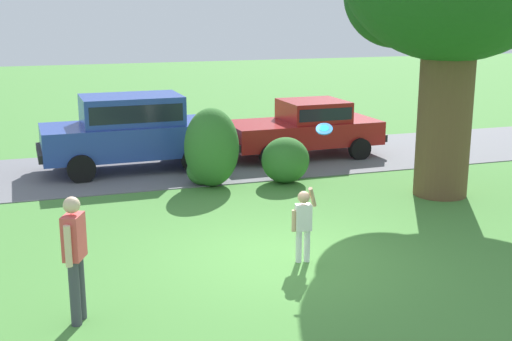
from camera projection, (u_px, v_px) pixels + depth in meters
name	position (u px, v px, depth m)	size (l,w,h in m)	color
ground_plane	(278.00, 257.00, 11.39)	(80.00, 80.00, 0.00)	#478438
driveway_strip	(188.00, 166.00, 17.81)	(28.00, 4.40, 0.02)	slate
shrub_near_tree	(211.00, 150.00, 15.67)	(1.28, 1.24, 1.84)	#33702B
shrub_centre_left	(285.00, 160.00, 16.03)	(1.15, 1.04, 1.09)	#33702B
parked_sedan	(306.00, 126.00, 18.79)	(4.44, 2.18, 1.56)	maroon
parked_suv	(132.00, 128.00, 17.18)	(4.74, 2.18, 1.92)	#28429E
child_thrower	(303.00, 220.00, 11.00)	(0.46, 0.24, 1.29)	white
frisbee	(324.00, 129.00, 11.21)	(0.31, 0.26, 0.22)	#337FDB
adult_onlooker	(75.00, 253.00, 8.82)	(0.34, 0.50, 1.74)	#3F3F4C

